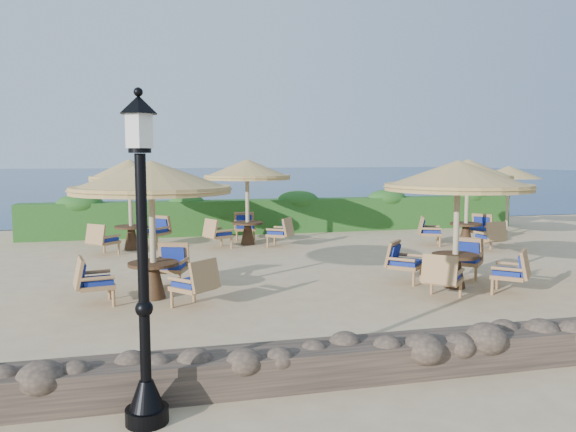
% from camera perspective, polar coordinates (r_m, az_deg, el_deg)
% --- Properties ---
extents(ground, '(120.00, 120.00, 0.00)m').
position_cam_1_polar(ground, '(13.62, 6.74, -5.53)').
color(ground, tan).
rests_on(ground, ground).
extents(sea, '(160.00, 160.00, 0.00)m').
position_cam_1_polar(sea, '(82.67, -10.56, 4.02)').
color(sea, '#0B1F48').
rests_on(sea, ground).
extents(hedge, '(18.00, 0.90, 1.20)m').
position_cam_1_polar(hedge, '(20.36, -0.36, 0.04)').
color(hedge, '#1E4E19').
rests_on(hedge, ground).
extents(stone_wall, '(15.00, 0.65, 0.44)m').
position_cam_1_polar(stone_wall, '(8.24, 22.39, -12.07)').
color(stone_wall, brown).
rests_on(stone_wall, ground).
extents(lamp_post, '(0.44, 0.44, 3.31)m').
position_cam_1_polar(lamp_post, '(5.81, -14.50, -5.73)').
color(lamp_post, black).
rests_on(lamp_post, ground).
extents(extra_parasol, '(2.30, 2.30, 2.41)m').
position_cam_1_polar(extra_parasol, '(21.67, 21.51, 4.15)').
color(extra_parasol, tan).
rests_on(extra_parasol, ground).
extents(cafe_set_0, '(3.07, 3.07, 2.65)m').
position_cam_1_polar(cafe_set_0, '(10.92, -13.68, 1.91)').
color(cafe_set_0, tan).
rests_on(cafe_set_0, ground).
extents(cafe_set_1, '(3.04, 3.04, 2.65)m').
position_cam_1_polar(cafe_set_1, '(12.03, 16.82, 1.77)').
color(cafe_set_1, tan).
rests_on(cafe_set_1, ground).
extents(cafe_set_3, '(2.40, 2.54, 2.65)m').
position_cam_1_polar(cafe_set_3, '(16.98, -15.76, 3.03)').
color(cafe_set_3, tan).
rests_on(cafe_set_3, ground).
extents(cafe_set_4, '(2.77, 2.77, 2.65)m').
position_cam_1_polar(cafe_set_4, '(17.35, -4.16, 3.25)').
color(cafe_set_4, tan).
rests_on(cafe_set_4, ground).
extents(cafe_set_5, '(2.76, 2.77, 2.65)m').
position_cam_1_polar(cafe_set_5, '(17.87, 17.76, 3.04)').
color(cafe_set_5, tan).
rests_on(cafe_set_5, ground).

